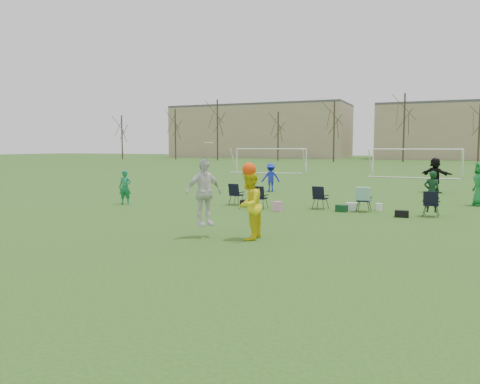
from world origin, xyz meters
The scene contains 10 objects.
ground centered at (0.00, 0.00, 0.00)m, with size 260.00×260.00×0.00m, color #2B4E18.
fielder_green_near centered at (-7.17, 6.37, 0.78)m, with size 0.57×0.37×1.55m, color #157848.
fielder_blue centered at (-3.09, 14.69, 0.83)m, with size 1.07×0.61×1.65m, color #1A29C4.
fielder_black centered at (5.74, 17.72, 1.01)m, with size 1.86×0.59×2.01m, color black.
center_contest centered at (0.57, 0.99, 1.15)m, with size 2.25×1.29×2.76m.
sideline_setup centered at (2.08, 8.00, 0.52)m, with size 8.85×2.13×1.72m.
goal_left centered at (-10.00, 34.00, 1.92)m, with size 7.39×0.76×2.46m.
goal_mid centered at (4.00, 32.00, 1.92)m, with size 7.40×0.63×2.46m.
tree_line centered at (0.24, 69.85, 5.09)m, with size 110.28×3.28×11.40m.
building_row centered at (6.73, 96.00, 5.99)m, with size 126.00×16.00×13.00m.
Camera 1 is at (6.11, -11.05, 2.63)m, focal length 35.00 mm.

